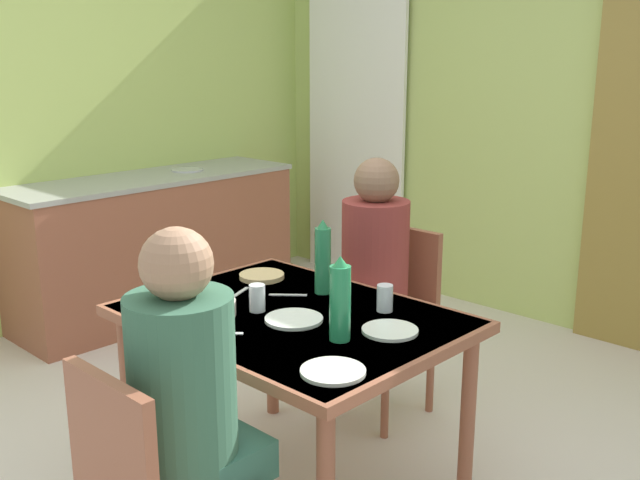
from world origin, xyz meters
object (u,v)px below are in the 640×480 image
(kitchen_counter, at_px, (155,244))
(chair_far_diner, at_px, (391,309))
(water_bottle_green_near, at_px, (323,259))
(water_bottle_green_far, at_px, (340,301))
(serving_bowl_center, at_px, (213,308))
(person_near_diner, at_px, (186,380))
(person_far_diner, at_px, (373,256))
(dining_table, at_px, (292,333))

(kitchen_counter, bearing_deg, chair_far_diner, -0.53)
(water_bottle_green_near, bearing_deg, chair_far_diner, 99.00)
(kitchen_counter, height_order, water_bottle_green_near, water_bottle_green_near)
(kitchen_counter, relative_size, water_bottle_green_far, 6.48)
(water_bottle_green_near, height_order, serving_bowl_center, water_bottle_green_near)
(person_near_diner, bearing_deg, water_bottle_green_far, 87.08)
(chair_far_diner, distance_m, person_far_diner, 0.31)
(serving_bowl_center, bearing_deg, person_far_diner, 88.36)
(person_far_diner, relative_size, water_bottle_green_far, 2.65)
(person_near_diner, distance_m, water_bottle_green_near, 0.99)
(water_bottle_green_far, relative_size, serving_bowl_center, 1.71)
(kitchen_counter, xyz_separation_m, water_bottle_green_near, (2.04, -0.57, 0.42))
(dining_table, relative_size, person_near_diner, 1.56)
(person_near_diner, xyz_separation_m, serving_bowl_center, (-0.46, 0.45, -0.02))
(kitchen_counter, height_order, person_near_diner, person_near_diner)
(dining_table, distance_m, person_near_diner, 0.73)
(person_far_diner, distance_m, water_bottle_green_far, 0.87)
(kitchen_counter, height_order, person_far_diner, person_far_diner)
(serving_bowl_center, bearing_deg, water_bottle_green_far, 16.57)
(water_bottle_green_far, bearing_deg, water_bottle_green_near, 140.11)
(chair_far_diner, relative_size, person_far_diner, 1.13)
(water_bottle_green_far, bearing_deg, person_far_diner, 122.43)
(kitchen_counter, bearing_deg, person_far_diner, -4.53)
(chair_far_diner, xyz_separation_m, person_far_diner, (-0.00, -0.14, 0.28))
(person_near_diner, bearing_deg, water_bottle_green_near, 110.78)
(chair_far_diner, xyz_separation_m, person_near_diner, (0.44, -1.47, 0.28))
(chair_far_diner, xyz_separation_m, water_bottle_green_near, (0.09, -0.55, 0.38))
(kitchen_counter, distance_m, water_bottle_green_far, 2.61)
(person_far_diner, bearing_deg, kitchen_counter, -4.53)
(water_bottle_green_near, xyz_separation_m, serving_bowl_center, (-0.11, -0.46, -0.11))
(chair_far_diner, bearing_deg, water_bottle_green_far, 118.19)
(dining_table, distance_m, serving_bowl_center, 0.31)
(water_bottle_green_near, xyz_separation_m, water_bottle_green_far, (0.38, -0.32, -0.00))
(person_far_diner, distance_m, water_bottle_green_near, 0.44)
(chair_far_diner, distance_m, water_bottle_green_near, 0.68)
(kitchen_counter, relative_size, chair_far_diner, 2.17)
(water_bottle_green_far, bearing_deg, serving_bowl_center, -163.43)
(kitchen_counter, relative_size, person_far_diner, 2.45)
(kitchen_counter, height_order, dining_table, kitchen_counter)
(person_near_diner, height_order, water_bottle_green_near, person_near_diner)
(person_near_diner, bearing_deg, serving_bowl_center, 135.42)
(kitchen_counter, xyz_separation_m, dining_table, (2.12, -0.82, 0.20))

